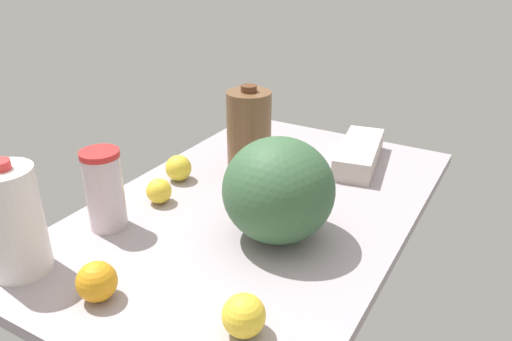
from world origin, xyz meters
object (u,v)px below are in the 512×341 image
watermelon (278,190)px  lemon_by_jug (178,168)px  egg_carton (359,154)px  chocolate_milk_jug (249,133)px  lemon_far_back (244,315)px  orange_beside_bowl (97,281)px  lemon_loose (159,191)px  tumbler_cup (104,190)px  milk_jug (13,221)px

watermelon → lemon_by_jug: watermelon is taller
egg_carton → lemon_by_jug: lemon_by_jug is taller
chocolate_milk_jug → lemon_far_back: bearing=-150.1°
egg_carton → orange_beside_bowl: 88.40cm
lemon_loose → lemon_far_back: bearing=-124.0°
watermelon → lemon_loose: (-1.30, 34.34, -8.71)cm
chocolate_milk_jug → tumbler_cup: chocolate_milk_jug is taller
egg_carton → lemon_far_back: 79.85cm
chocolate_milk_jug → orange_beside_bowl: 64.46cm
watermelon → orange_beside_bowl: 42.66cm
lemon_far_back → lemon_by_jug: bearing=48.1°
lemon_loose → orange_beside_bowl: (-35.72, -14.74, 0.62)cm
milk_jug → lemon_far_back: (7.30, -49.86, -7.83)cm
lemon_far_back → lemon_by_jug: lemon_far_back is taller
orange_beside_bowl → lemon_by_jug: bearing=20.9°
watermelon → egg_carton: (48.56, -2.58, -8.76)cm
chocolate_milk_jug → lemon_far_back: (-57.74, -33.17, -8.44)cm
watermelon → lemon_far_back: bearing=-162.8°
egg_carton → lemon_far_back: (-79.54, -7.01, 0.65)cm
tumbler_cup → lemon_far_back: tumbler_cup is taller
orange_beside_bowl → tumbler_cup: bearing=40.8°
milk_jug → lemon_far_back: 51.00cm
tumbler_cup → lemon_by_jug: bearing=2.1°
tumbler_cup → lemon_loose: (15.30, -2.85, -6.58)cm
chocolate_milk_jug → lemon_loose: 31.39cm
milk_jug → lemon_loose: 38.39cm
tumbler_cup → lemon_loose: size_ratio=2.97×
milk_jug → lemon_far_back: milk_jug is taller
tumbler_cup → watermelon: bearing=-65.9°
watermelon → milk_jug: size_ratio=1.02×
milk_jug → orange_beside_bowl: 22.14cm
tumbler_cup → lemon_by_jug: tumbler_cup is taller
milk_jug → orange_beside_bowl: milk_jug is taller
chocolate_milk_jug → lemon_loose: chocolate_milk_jug is taller
lemon_loose → chocolate_milk_jug: bearing=-21.0°
watermelon → tumbler_cup: 40.79cm
lemon_by_jug → lemon_far_back: bearing=-131.9°
lemon_far_back → chocolate_milk_jug: bearing=29.9°
lemon_far_back → lemon_by_jug: (42.90, 47.84, -0.21)cm
lemon_far_back → egg_carton: bearing=5.0°
chocolate_milk_jug → egg_carton: 35.24cm
lemon_far_back → lemon_by_jug: size_ratio=1.06×
watermelon → lemon_by_jug: (11.92, 38.25, -8.32)cm
chocolate_milk_jug → milk_jug: chocolate_milk_jug is taller
lemon_by_jug → chocolate_milk_jug: bearing=-44.7°
watermelon → milk_jug: milk_jug is taller
orange_beside_bowl → watermelon: bearing=-27.9°
chocolate_milk_jug → milk_jug: 67.15cm
milk_jug → chocolate_milk_jug: bearing=-14.4°
lemon_loose → orange_beside_bowl: size_ratio=0.84×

